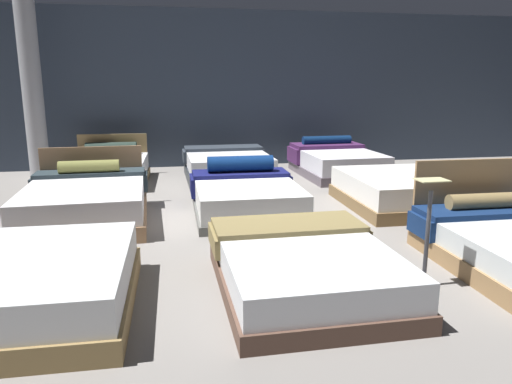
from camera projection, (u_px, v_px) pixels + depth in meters
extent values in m
cube|color=gray|center=(251.00, 215.00, 7.10)|extent=(18.00, 18.00, 0.02)
cube|color=#333D4C|center=(217.00, 89.00, 10.99)|extent=(18.00, 0.06, 3.50)
cube|color=olive|center=(33.00, 301.00, 4.06)|extent=(1.68, 1.95, 0.20)
cube|color=silver|center=(30.00, 274.00, 4.00)|extent=(1.62, 1.89, 0.29)
cube|color=brown|center=(305.00, 282.00, 4.50)|extent=(1.59, 2.06, 0.16)
cube|color=white|center=(305.00, 260.00, 4.45)|extent=(1.52, 2.00, 0.26)
cube|color=olive|center=(288.00, 224.00, 5.04)|extent=(1.55, 0.70, 0.05)
cube|color=olive|center=(214.00, 240.00, 4.92)|extent=(0.06, 0.69, 0.19)
cube|color=olive|center=(357.00, 231.00, 5.21)|extent=(0.06, 0.69, 0.19)
cube|color=#967249|center=(469.00, 200.00, 5.85)|extent=(1.46, 0.06, 1.01)
cube|color=navy|center=(484.00, 211.00, 5.57)|extent=(1.54, 0.56, 0.06)
cube|color=navy|center=(421.00, 226.00, 5.48)|extent=(0.07, 0.54, 0.23)
cylinder|color=olive|center=(484.00, 201.00, 5.57)|extent=(0.89, 0.20, 0.18)
cube|color=#946D4C|center=(86.00, 216.00, 6.66)|extent=(1.69, 2.19, 0.20)
cube|color=silver|center=(85.00, 197.00, 6.60)|extent=(1.63, 2.13, 0.32)
cube|color=#946D4C|center=(93.00, 176.00, 7.59)|extent=(1.53, 0.09, 0.93)
cube|color=#263338|center=(91.00, 173.00, 7.33)|extent=(1.62, 0.51, 0.06)
cube|color=#263338|center=(34.00, 186.00, 7.19)|extent=(0.08, 0.46, 0.26)
cube|color=#263338|center=(146.00, 181.00, 7.53)|extent=(0.08, 0.46, 0.26)
cylinder|color=olive|center=(89.00, 167.00, 7.20)|extent=(0.87, 0.22, 0.19)
cube|color=#575753|center=(247.00, 210.00, 7.14)|extent=(1.55, 2.03, 0.12)
cube|color=white|center=(247.00, 195.00, 7.09)|extent=(1.49, 1.97, 0.33)
cube|color=#13164D|center=(240.00, 173.00, 7.69)|extent=(1.51, 0.63, 0.06)
cube|color=#13164D|center=(192.00, 186.00, 7.60)|extent=(0.07, 0.61, 0.29)
cube|color=#13164D|center=(286.00, 182.00, 7.85)|extent=(0.07, 0.61, 0.29)
cylinder|color=#092253|center=(240.00, 164.00, 7.62)|extent=(1.04, 0.26, 0.24)
cube|color=brown|center=(398.00, 201.00, 7.55)|extent=(1.61, 2.02, 0.19)
cube|color=white|center=(399.00, 185.00, 7.49)|extent=(1.55, 1.95, 0.32)
cube|color=olive|center=(108.00, 180.00, 9.29)|extent=(1.56, 2.02, 0.14)
cube|color=white|center=(107.00, 168.00, 9.24)|extent=(1.50, 1.96, 0.32)
cube|color=olive|center=(113.00, 154.00, 10.17)|extent=(1.41, 0.09, 0.85)
cylinder|color=#25352D|center=(111.00, 148.00, 9.92)|extent=(1.03, 0.28, 0.25)
cube|color=black|center=(228.00, 174.00, 9.68)|extent=(1.68, 2.06, 0.22)
cube|color=silver|center=(228.00, 161.00, 9.62)|extent=(1.62, 2.00, 0.30)
cube|color=#2C343D|center=(223.00, 148.00, 10.23)|extent=(1.63, 0.65, 0.06)
cube|color=#2C343D|center=(184.00, 156.00, 10.11)|extent=(0.07, 0.62, 0.23)
cube|color=#2C343D|center=(261.00, 154.00, 10.43)|extent=(0.07, 0.62, 0.23)
cube|color=#574C56|center=(337.00, 171.00, 10.07)|extent=(1.58, 2.21, 0.18)
cube|color=white|center=(338.00, 159.00, 10.01)|extent=(1.52, 2.14, 0.34)
cube|color=#482350|center=(327.00, 145.00, 10.61)|extent=(1.51, 0.79, 0.08)
cube|color=#482350|center=(293.00, 155.00, 10.49)|extent=(0.10, 0.75, 0.32)
cube|color=#482350|center=(358.00, 153.00, 10.81)|extent=(0.10, 0.75, 0.32)
cylinder|color=#0B254E|center=(327.00, 140.00, 10.59)|extent=(1.10, 0.23, 0.19)
cylinder|color=#3F3F44|center=(423.00, 285.00, 4.61)|extent=(0.24, 0.24, 0.02)
cylinder|color=#3F3F44|center=(427.00, 239.00, 4.50)|extent=(0.04, 0.04, 0.93)
cube|color=beige|center=(432.00, 180.00, 4.38)|extent=(0.28, 0.20, 0.01)
cylinder|color=#99999E|center=(32.00, 90.00, 9.52)|extent=(0.39, 0.39, 3.50)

